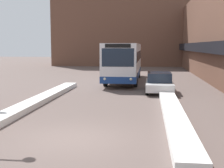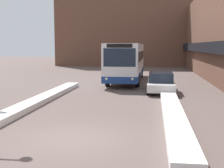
{
  "view_description": "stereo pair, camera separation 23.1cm",
  "coord_description": "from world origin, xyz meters",
  "views": [
    {
      "loc": [
        2.49,
        -10.11,
        3.15
      ],
      "look_at": [
        0.76,
        4.42,
        1.37
      ],
      "focal_mm": 50.0,
      "sensor_mm": 36.0,
      "label": 1
    },
    {
      "loc": [
        2.72,
        -10.08,
        3.15
      ],
      "look_at": [
        0.76,
        4.42,
        1.37
      ],
      "focal_mm": 50.0,
      "sensor_mm": 36.0,
      "label": 2
    }
  ],
  "objects": [
    {
      "name": "parked_car_front",
      "position": [
        3.2,
        11.38,
        0.68
      ],
      "size": [
        1.84,
        4.33,
        1.36
      ],
      "color": "silver",
      "rests_on": "ground_plane"
    },
    {
      "name": "ground_plane",
      "position": [
        0.0,
        0.0,
        0.0
      ],
      "size": [
        160.0,
        160.0,
        0.0
      ],
      "primitive_type": "plane",
      "color": "brown"
    },
    {
      "name": "building_backdrop_far",
      "position": [
        0.0,
        42.17,
        7.18
      ],
      "size": [
        26.0,
        8.0,
        14.36
      ],
      "color": "brown",
      "rests_on": "ground_plane"
    },
    {
      "name": "building_row_right",
      "position": [
        9.97,
        24.0,
        4.41
      ],
      "size": [
        5.5,
        60.0,
        8.85
      ],
      "color": "brown",
      "rests_on": "ground_plane"
    },
    {
      "name": "city_bus",
      "position": [
        0.29,
        17.67,
        1.83
      ],
      "size": [
        2.65,
        11.79,
        3.36
      ],
      "color": "silver",
      "rests_on": "ground_plane"
    },
    {
      "name": "snow_bank_left",
      "position": [
        -3.6,
        5.75,
        0.15
      ],
      "size": [
        0.9,
        15.9,
        0.29
      ],
      "color": "silver",
      "rests_on": "ground_plane"
    },
    {
      "name": "snow_bank_right",
      "position": [
        3.6,
        5.26,
        0.17
      ],
      "size": [
        0.9,
        15.89,
        0.34
      ],
      "color": "silver",
      "rests_on": "ground_plane"
    }
  ]
}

